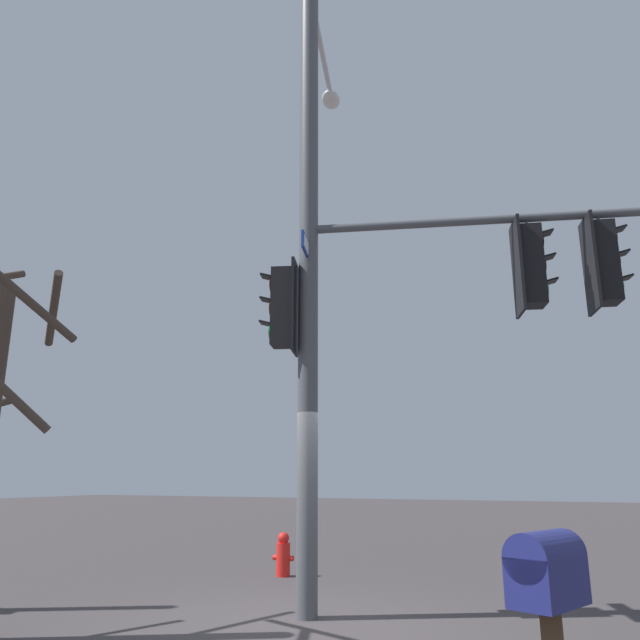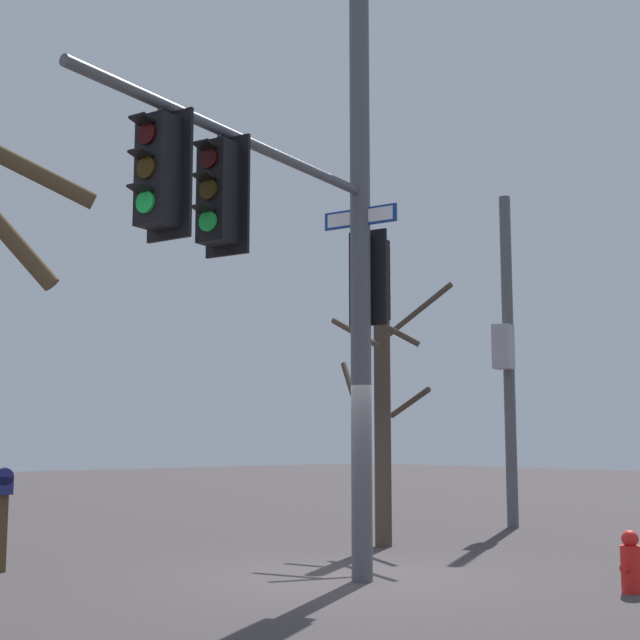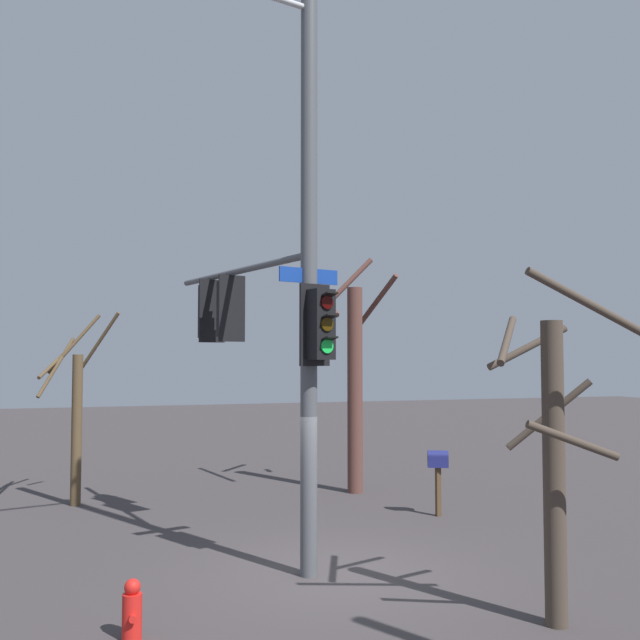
{
  "view_description": "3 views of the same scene",
  "coord_description": "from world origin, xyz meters",
  "px_view_note": "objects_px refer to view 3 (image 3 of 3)",
  "views": [
    {
      "loc": [
        -3.38,
        6.97,
        1.68
      ],
      "look_at": [
        0.01,
        -0.84,
        3.88
      ],
      "focal_mm": 34.08,
      "sensor_mm": 36.0,
      "label": 1
    },
    {
      "loc": [
        -8.39,
        -8.91,
        1.81
      ],
      "look_at": [
        -0.38,
        0.03,
        3.37
      ],
      "focal_mm": 51.28,
      "sensor_mm": 36.0,
      "label": 2
    },
    {
      "loc": [
        10.69,
        -3.56,
        3.45
      ],
      "look_at": [
        -0.2,
        -0.12,
        4.05
      ],
      "focal_mm": 39.12,
      "sensor_mm": 36.0,
      "label": 3
    }
  ],
  "objects_px": {
    "mailbox": "(438,464)",
    "bare_tree_across_street": "(76,414)",
    "fire_hydrant": "(132,611)",
    "bare_tree_behind_pole": "(354,377)",
    "bare_tree_corner": "(553,452)"
  },
  "relations": [
    {
      "from": "fire_hydrant",
      "to": "bare_tree_corner",
      "type": "xyz_separation_m",
      "value": [
        1.2,
        5.21,
        1.87
      ]
    },
    {
      "from": "mailbox",
      "to": "bare_tree_across_street",
      "type": "bearing_deg",
      "value": 87.48
    },
    {
      "from": "bare_tree_across_street",
      "to": "bare_tree_corner",
      "type": "xyz_separation_m",
      "value": [
        9.64,
        6.16,
        0.11
      ]
    },
    {
      "from": "bare_tree_behind_pole",
      "to": "bare_tree_corner",
      "type": "bearing_deg",
      "value": -3.81
    },
    {
      "from": "bare_tree_behind_pole",
      "to": "bare_tree_corner",
      "type": "distance_m",
      "value": 9.12
    },
    {
      "from": "bare_tree_behind_pole",
      "to": "bare_tree_corner",
      "type": "xyz_separation_m",
      "value": [
        9.07,
        -0.6,
        -0.72
      ]
    },
    {
      "from": "mailbox",
      "to": "bare_tree_behind_pole",
      "type": "relative_size",
      "value": 0.23
    },
    {
      "from": "fire_hydrant",
      "to": "bare_tree_across_street",
      "type": "bearing_deg",
      "value": -173.58
    },
    {
      "from": "bare_tree_behind_pole",
      "to": "bare_tree_across_street",
      "type": "bearing_deg",
      "value": -94.8
    },
    {
      "from": "fire_hydrant",
      "to": "mailbox",
      "type": "height_order",
      "value": "mailbox"
    },
    {
      "from": "bare_tree_across_street",
      "to": "mailbox",
      "type": "bearing_deg",
      "value": 64.55
    },
    {
      "from": "fire_hydrant",
      "to": "bare_tree_across_street",
      "type": "relative_size",
      "value": 0.16
    },
    {
      "from": "fire_hydrant",
      "to": "bare_tree_corner",
      "type": "bearing_deg",
      "value": 77.06
    },
    {
      "from": "fire_hydrant",
      "to": "bare_tree_behind_pole",
      "type": "bearing_deg",
      "value": 143.53
    },
    {
      "from": "fire_hydrant",
      "to": "bare_tree_behind_pole",
      "type": "xyz_separation_m",
      "value": [
        -7.87,
        5.82,
        2.59
      ]
    }
  ]
}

